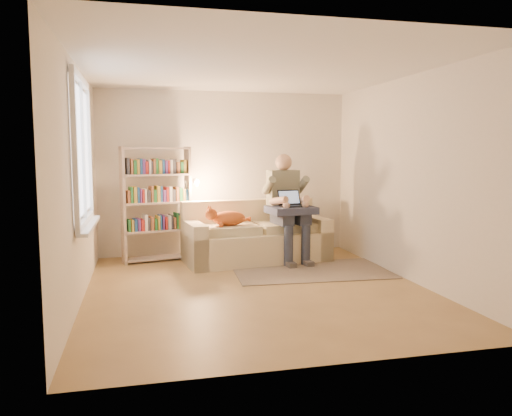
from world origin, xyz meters
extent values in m
plane|color=olive|center=(0.00, 0.00, 0.00)|extent=(4.50, 4.50, 0.00)
cube|color=white|center=(0.00, 0.00, 2.60)|extent=(4.00, 4.50, 0.02)
cube|color=silver|center=(-2.00, 0.00, 1.30)|extent=(0.02, 4.50, 2.60)
cube|color=silver|center=(2.00, 0.00, 1.30)|extent=(0.02, 4.50, 2.60)
cube|color=silver|center=(0.00, 2.25, 1.30)|extent=(4.00, 0.02, 2.60)
cube|color=silver|center=(0.00, -2.25, 1.30)|extent=(4.00, 0.02, 2.60)
plane|color=white|center=(-1.97, 0.20, 1.65)|extent=(0.00, 1.50, 1.50)
cube|color=white|center=(-1.96, 0.20, 2.44)|extent=(0.05, 1.50, 0.08)
cube|color=white|center=(-1.96, 0.20, 0.86)|extent=(0.05, 1.50, 0.08)
cube|color=white|center=(-1.96, 0.20, 1.65)|extent=(0.04, 0.05, 1.50)
cube|color=white|center=(-1.92, 0.20, 0.81)|extent=(0.12, 1.52, 0.04)
cube|color=beige|center=(0.35, 1.52, 0.22)|extent=(2.22, 1.19, 0.45)
cube|color=beige|center=(0.30, 1.89, 0.68)|extent=(2.14, 0.45, 0.46)
cube|color=beige|center=(-0.61, 1.41, 0.32)|extent=(0.32, 0.97, 0.64)
cube|color=beige|center=(1.30, 1.62, 0.32)|extent=(0.32, 0.97, 0.64)
cube|color=beige|center=(-0.12, 1.41, 0.51)|extent=(0.97, 0.74, 0.13)
cube|color=beige|center=(0.83, 1.52, 0.51)|extent=(0.97, 0.74, 0.13)
cube|color=gray|center=(0.79, 1.61, 1.05)|extent=(0.48, 0.30, 0.63)
sphere|color=tan|center=(0.79, 1.58, 1.49)|extent=(0.25, 0.25, 0.25)
cube|color=#2F3442|center=(0.69, 1.30, 0.68)|extent=(0.24, 0.53, 0.19)
cube|color=#2F3442|center=(0.96, 1.33, 0.68)|extent=(0.24, 0.53, 0.19)
cylinder|color=#2F3442|center=(0.71, 1.05, 0.30)|extent=(0.13, 0.13, 0.60)
cylinder|color=#2F3442|center=(0.99, 1.08, 0.30)|extent=(0.13, 0.13, 0.60)
ellipsoid|color=orange|center=(-0.12, 1.38, 0.68)|extent=(0.51, 0.31, 0.22)
sphere|color=orange|center=(-0.39, 1.30, 0.76)|extent=(0.17, 0.17, 0.17)
cylinder|color=orange|center=(0.13, 1.46, 0.64)|extent=(0.24, 0.07, 0.07)
cube|color=#2C334E|center=(0.89, 1.29, 0.79)|extent=(0.72, 0.61, 0.10)
cube|color=black|center=(0.89, 1.24, 0.85)|extent=(0.37, 0.27, 0.02)
cube|color=black|center=(0.88, 1.38, 0.97)|extent=(0.35, 0.15, 0.21)
plane|color=#8CA5CC|center=(0.88, 1.38, 0.97)|extent=(0.32, 0.16, 0.28)
cube|color=#C8AE97|center=(-1.59, 1.76, 0.86)|extent=(0.09, 0.26, 1.72)
cube|color=#C8AE97|center=(-0.63, 1.97, 0.86)|extent=(0.09, 0.26, 1.72)
cube|color=#C8AE97|center=(-1.11, 1.87, 0.05)|extent=(1.06, 0.47, 0.03)
cube|color=#C8AE97|center=(-1.11, 1.87, 0.47)|extent=(1.06, 0.47, 0.03)
cube|color=#C8AE97|center=(-1.11, 1.87, 0.89)|extent=(1.06, 0.47, 0.03)
cube|color=#C8AE97|center=(-1.11, 1.87, 1.31)|extent=(1.06, 0.47, 0.03)
cube|color=#C8AE97|center=(-1.11, 1.87, 1.70)|extent=(1.06, 0.47, 0.03)
cube|color=#1E4C8C|center=(-1.11, 1.87, 0.58)|extent=(0.90, 0.39, 0.21)
cube|color=#66337F|center=(-1.11, 1.87, 1.00)|extent=(0.90, 0.39, 0.21)
cube|color=#B2261E|center=(-1.11, 1.87, 1.42)|extent=(0.90, 0.39, 0.21)
cylinder|color=beige|center=(-0.70, 1.95, 0.92)|extent=(0.09, 0.09, 0.04)
cone|color=beige|center=(-0.53, 1.88, 1.18)|extent=(0.14, 0.16, 0.14)
cube|color=#7E6E5B|center=(0.93, 0.70, 0.01)|extent=(2.17, 1.35, 0.01)
camera|label=1|loc=(-1.35, -5.72, 1.64)|focal=35.00mm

